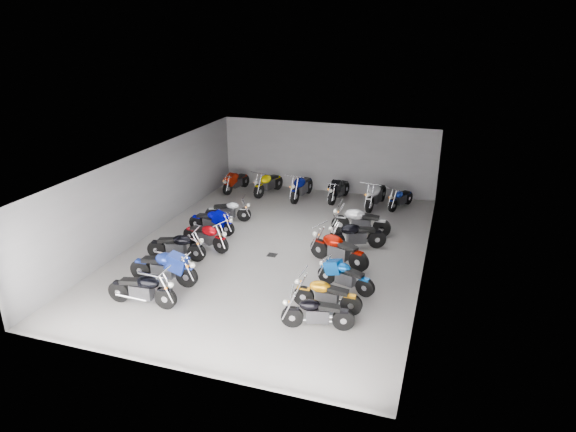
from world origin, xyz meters
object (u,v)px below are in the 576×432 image
Objects in this scene: drain_grate at (272,255)px; motorcycle_right_c at (345,276)px; motorcycle_left_a at (143,289)px; motorcycle_back_e at (376,195)px; motorcycle_left_c at (177,246)px; motorcycle_left_f at (229,211)px; motorcycle_left_b at (164,267)px; motorcycle_back_a at (236,181)px; motorcycle_left_e at (212,222)px; motorcycle_back_c at (302,187)px; motorcycle_back_d at (339,189)px; motorcycle_back_f at (401,198)px; motorcycle_right_a at (317,313)px; motorcycle_right_d at (338,249)px; motorcycle_right_f at (360,221)px; motorcycle_right_e at (356,235)px; motorcycle_right_b at (326,295)px; motorcycle_left_d at (206,236)px; motorcycle_back_b at (268,183)px.

drain_grate is 3.30m from motorcycle_right_c.
motorcycle_back_e is (4.90, 10.16, 0.05)m from motorcycle_left_a.
motorcycle_left_c is at bearing 105.05° from motorcycle_right_c.
motorcycle_left_b is at bearing -12.13° from motorcycle_left_f.
motorcycle_left_b is 9.16m from motorcycle_back_a.
motorcycle_right_c is 0.80× the size of motorcycle_back_e.
motorcycle_left_e is at bearing 158.09° from drain_grate.
motorcycle_right_c is at bearing -28.73° from drain_grate.
motorcycle_back_c is at bearing 97.23° from drain_grate.
motorcycle_back_d reaches higher than motorcycle_back_f.
motorcycle_right_c is (0.25, 2.25, -0.01)m from motorcycle_right_a.
motorcycle_left_a is 0.99× the size of motorcycle_right_d.
motorcycle_back_f is at bearing 8.81° from motorcycle_right_d.
motorcycle_right_f reaches higher than motorcycle_left_c.
motorcycle_back_d is (-1.73, 4.87, 0.00)m from motorcycle_right_e.
motorcycle_right_d is 6.25m from motorcycle_back_f.
motorcycle_right_b reaches higher than motorcycle_back_a.
motorcycle_right_a is at bearing -55.62° from drain_grate.
motorcycle_left_e is at bearing 51.26° from motorcycle_back_e.
motorcycle_back_f is (0.99, 9.96, -0.02)m from motorcycle_right_a.
motorcycle_right_e is at bearing 63.49° from motorcycle_left_f.
motorcycle_back_a is (-6.61, 4.69, -0.04)m from motorcycle_right_e.
motorcycle_back_a is 0.92× the size of motorcycle_back_d.
motorcycle_right_e is at bearing 22.74° from motorcycle_right_c.
motorcycle_left_c is 0.96× the size of motorcycle_back_d.
motorcycle_left_d reaches higher than motorcycle_back_a.
motorcycle_back_e is at bearing 107.72° from motorcycle_left_f.
motorcycle_left_b is 1.22× the size of motorcycle_right_c.
motorcycle_right_f is at bearing 119.10° from motorcycle_left_c.
motorcycle_back_e is (0.07, 3.20, 0.02)m from motorcycle_right_f.
motorcycle_back_f is at bearing -17.90° from motorcycle_right_a.
motorcycle_right_d is 2.72m from motorcycle_right_f.
motorcycle_left_b is 1.13× the size of motorcycle_right_e.
motorcycle_right_e is at bearing 156.52° from motorcycle_back_a.
motorcycle_left_c is at bearing 124.16° from motorcycle_right_f.
motorcycle_back_e is (5.00, -0.23, 0.04)m from motorcycle_back_b.
motorcycle_back_e reaches higher than motorcycle_left_f.
motorcycle_back_e is at bearing 18.16° from motorcycle_right_d.
motorcycle_back_b is at bearing 52.48° from motorcycle_right_f.
motorcycle_left_e is 5.06m from motorcycle_back_b.
motorcycle_back_b is (-4.71, 6.14, -0.02)m from motorcycle_right_d.
motorcycle_right_e is (5.02, 4.33, -0.03)m from motorcycle_left_b.
motorcycle_right_d is at bearing 147.83° from motorcycle_back_a.
motorcycle_right_d is (5.02, -2.44, 0.09)m from motorcycle_left_f.
drain_grate is 0.17× the size of motorcycle_right_c.
motorcycle_right_e is at bearing 99.74° from motorcycle_back_e.
motorcycle_right_f is at bearing -11.28° from motorcycle_right_a.
drain_grate is 0.16× the size of motorcycle_right_b.
motorcycle_back_e reaches higher than drain_grate.
motorcycle_left_f is 5.25m from motorcycle_back_d.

